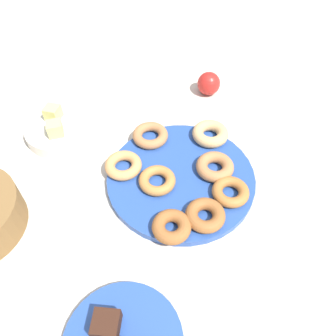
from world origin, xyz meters
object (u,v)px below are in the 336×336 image
Objects in this scene: donut_5 at (230,192)px; apple at (209,84)px; donut_3 at (215,167)px; donut_2 at (210,134)px; brownie_far at (106,324)px; donut_6 at (172,227)px; melon_chunk_right at (53,113)px; donut_7 at (205,215)px; donut_1 at (123,165)px; donut_4 at (157,180)px; donut_0 at (150,135)px; donut_plate at (181,178)px; melon_chunk_left at (55,129)px; fruit_bowl at (60,130)px.

apple reaches higher than donut_5.
apple is at bearing -7.24° from donut_3.
brownie_far reaches higher than donut_2.
melon_chunk_right is at bearing 37.98° from donut_6.
donut_7 is 1.25× the size of apple.
donut_6 is (-0.17, -0.09, 0.00)m from donut_1.
melon_chunk_right is at bearing 47.92° from donut_4.
donut_6 is 1.80× the size of brownie_far.
brownie_far is at bearing 167.34° from donut_0.
donut_plate is 4.10× the size of donut_4.
donut_7 reaches higher than donut_1.
melon_chunk_left is (0.27, 0.33, 0.02)m from donut_7.
donut_2 reaches higher than donut_5.
donut_7 reaches higher than donut_0.
donut_0 is at bearing 26.59° from donut_plate.
brownie_far is (-0.19, 0.20, 0.00)m from donut_7.
donut_0 is at bearing 40.58° from donut_5.
fruit_bowl is at bearing -156.80° from melon_chunk_right.
melon_chunk_left is (0.17, 0.24, 0.02)m from donut_4.
donut_4 is 2.30× the size of melon_chunk_right.
fruit_bowl is 0.05m from melon_chunk_right.
donut_1 is 0.09m from donut_4.
donut_plate is at bearing -27.38° from brownie_far.
fruit_bowl is at bearing 15.34° from brownie_far.
donut_3 reaches higher than donut_5.
donut_5 is at bearing -118.42° from melon_chunk_left.
brownie_far is at bearing 160.29° from donut_4.
donut_6 is 0.96× the size of donut_7.
apple is (0.11, -0.43, -0.02)m from melon_chunk_right.
donut_3 is at bearing -114.66° from fruit_bowl.
donut_7 is at bearing 167.54° from donut_2.
donut_4 is 0.16m from donut_5.
donut_7 is 0.43m from melon_chunk_left.
donut_4 reaches higher than fruit_bowl.
fruit_bowl is at bearing 65.34° from donut_3.
melon_chunk_left is at bearing 84.15° from donut_0.
fruit_bowl is at bearing 76.94° from donut_0.
donut_3 is 0.51× the size of fruit_bowl.
apple is (0.34, -0.17, 0.00)m from donut_4.
donut_plate is at bearing -14.50° from donut_6.
donut_1 is at bearing 143.82° from donut_0.
donut_2 is (0.12, -0.09, 0.02)m from donut_plate.
melon_chunk_left reaches higher than brownie_far.
donut_1 is at bearing 83.20° from donut_3.
fruit_bowl is (0.24, 0.39, -0.01)m from donut_5.
donut_3 is 2.42× the size of melon_chunk_left.
donut_6 is (-0.14, 0.04, 0.02)m from donut_plate.
brownie_far is at bearing -164.18° from melon_chunk_right.
apple is at bearing -67.52° from melon_chunk_left.
donut_0 reaches higher than donut_4.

